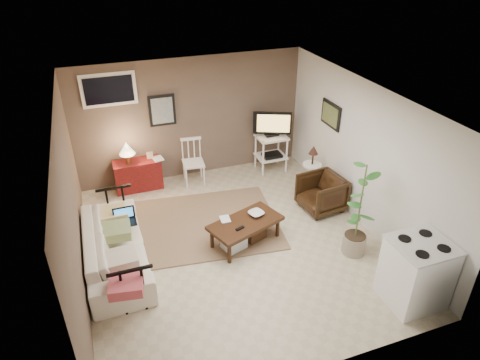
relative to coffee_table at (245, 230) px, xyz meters
name	(u,v)px	position (x,y,z in m)	size (l,w,h in m)	color
floor	(233,243)	(-0.18, 0.05, -0.24)	(5.00, 5.00, 0.00)	#C1B293
art_back	(162,110)	(-0.73, 2.53, 1.21)	(0.50, 0.03, 0.60)	black
art_right	(331,115)	(2.04, 1.10, 1.28)	(0.03, 0.60, 0.45)	black
window	(109,90)	(-1.63, 2.53, 1.71)	(0.96, 0.03, 0.60)	white
rug	(205,224)	(-0.47, 0.70, -0.23)	(2.44, 1.96, 0.02)	#916D54
coffee_table	(245,230)	(0.00, 0.00, 0.00)	(1.28, 0.94, 0.44)	#331B0E
sofa	(114,241)	(-1.98, 0.18, 0.18)	(2.16, 0.63, 0.84)	white
sofa_pillows	(119,245)	(-1.93, -0.07, 0.27)	(0.41, 2.05, 0.14)	beige
sofa_end_rails	(124,242)	(-1.86, 0.18, 0.12)	(0.58, 2.15, 0.72)	black
laptop	(125,218)	(-1.77, 0.55, 0.30)	(0.33, 0.24, 0.23)	black
red_console	(137,172)	(-1.36, 2.31, 0.11)	(0.88, 0.39, 1.02)	maroon
spindle_chair	(193,163)	(-0.28, 2.19, 0.18)	(0.44, 0.44, 0.90)	white
tv_stand	(272,140)	(1.38, 2.15, 0.43)	(0.72, 0.49, 1.27)	white
side_table	(312,163)	(1.75, 1.09, 0.35)	(0.36, 0.36, 0.96)	white
armchair	(322,192)	(1.62, 0.46, 0.11)	(0.69, 0.65, 0.71)	black
potted_plant	(360,207)	(1.51, -0.79, 0.59)	(0.39, 0.39, 1.57)	gray
stove	(416,272)	(1.68, -1.92, 0.24)	(0.74, 0.69, 0.97)	white
bowl	(256,209)	(0.23, 0.11, 0.29)	(0.24, 0.06, 0.24)	#331B0E
book_table	(220,215)	(-0.35, 0.17, 0.27)	(0.15, 0.02, 0.21)	#331B0E
book_console	(153,154)	(-1.04, 2.24, 0.47)	(0.19, 0.02, 0.25)	#331B0E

